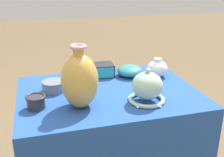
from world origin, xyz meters
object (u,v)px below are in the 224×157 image
(vase_dome_bell, at_px, (147,88))
(jar_round_porcelain, at_px, (157,68))
(vase_tall_bulbous, at_px, (80,80))
(pot_squat_slate, at_px, (54,86))
(bowl_shallow_teal, at_px, (130,71))
(mosaic_tile_box, at_px, (102,70))
(cup_wide_charcoal, at_px, (36,101))

(vase_dome_bell, xyz_separation_m, jar_round_porcelain, (0.20, 0.33, -0.02))
(vase_tall_bulbous, distance_m, pot_squat_slate, 0.28)
(jar_round_porcelain, bearing_deg, bowl_shallow_teal, 160.42)
(bowl_shallow_teal, bearing_deg, mosaic_tile_box, 163.98)
(mosaic_tile_box, xyz_separation_m, bowl_shallow_teal, (0.17, -0.05, -0.00))
(vase_tall_bulbous, height_order, pot_squat_slate, vase_tall_bulbous)
(mosaic_tile_box, relative_size, bowl_shallow_teal, 0.91)
(cup_wide_charcoal, bearing_deg, jar_round_porcelain, 18.20)
(vase_tall_bulbous, bearing_deg, jar_round_porcelain, 28.07)
(mosaic_tile_box, bearing_deg, bowl_shallow_teal, -13.14)
(vase_dome_bell, bearing_deg, pot_squat_slate, 149.78)
(jar_round_porcelain, relative_size, cup_wide_charcoal, 1.30)
(jar_round_porcelain, distance_m, cup_wide_charcoal, 0.80)
(vase_tall_bulbous, xyz_separation_m, vase_dome_bell, (0.34, -0.03, -0.07))
(vase_dome_bell, height_order, bowl_shallow_teal, vase_dome_bell)
(vase_tall_bulbous, distance_m, cup_wide_charcoal, 0.24)
(mosaic_tile_box, distance_m, cup_wide_charcoal, 0.56)
(vase_dome_bell, xyz_separation_m, bowl_shallow_teal, (0.04, 0.38, -0.04))
(jar_round_porcelain, bearing_deg, vase_dome_bell, -122.07)
(vase_tall_bulbous, relative_size, mosaic_tile_box, 2.12)
(vase_tall_bulbous, distance_m, jar_round_porcelain, 0.62)
(vase_dome_bell, relative_size, pot_squat_slate, 1.57)
(bowl_shallow_teal, bearing_deg, vase_dome_bell, -95.93)
(jar_round_porcelain, height_order, cup_wide_charcoal, jar_round_porcelain)
(bowl_shallow_teal, bearing_deg, jar_round_porcelain, -19.58)
(vase_tall_bulbous, relative_size, jar_round_porcelain, 2.44)
(vase_tall_bulbous, xyz_separation_m, cup_wide_charcoal, (-0.22, 0.04, -0.10))
(pot_squat_slate, bearing_deg, vase_tall_bulbous, -63.64)
(mosaic_tile_box, xyz_separation_m, pot_squat_slate, (-0.32, -0.17, -0.01))
(bowl_shallow_teal, relative_size, cup_wide_charcoal, 1.63)
(mosaic_tile_box, relative_size, pot_squat_slate, 1.17)
(jar_round_porcelain, distance_m, bowl_shallow_teal, 0.18)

